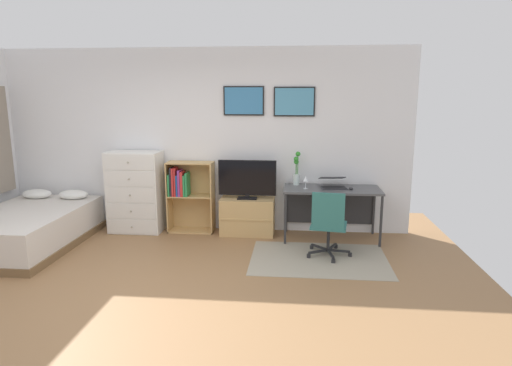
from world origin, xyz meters
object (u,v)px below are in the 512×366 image
at_px(computer_mouse, 351,188).
at_px(wine_glass, 306,179).
at_px(tv_stand, 247,216).
at_px(office_chair, 328,223).
at_px(television, 247,180).
at_px(bed, 28,228).
at_px(laptop, 333,183).
at_px(bookshelf, 186,191).
at_px(dresser, 136,192).
at_px(desk, 331,196).
at_px(bamboo_vase, 297,170).

distance_m(computer_mouse, wine_glass, 0.64).
xyz_separation_m(tv_stand, office_chair, (1.12, -0.86, 0.19)).
height_order(television, wine_glass, television).
distance_m(television, wine_glass, 0.85).
distance_m(bed, tv_stand, 3.02).
bearing_deg(laptop, bookshelf, 169.46).
distance_m(dresser, computer_mouse, 3.15).
height_order(office_chair, laptop, laptop).
height_order(bed, television, television).
bearing_deg(office_chair, tv_stand, 150.61).
distance_m(tv_stand, office_chair, 1.42).
distance_m(bookshelf, television, 0.95).
bearing_deg(dresser, office_chair, -16.76).
relative_size(laptop, wine_glass, 2.35).
xyz_separation_m(office_chair, laptop, (0.11, 0.81, 0.34)).
xyz_separation_m(dresser, bookshelf, (0.76, 0.07, 0.01)).
xyz_separation_m(office_chair, wine_glass, (-0.28, 0.68, 0.42)).
height_order(bed, computer_mouse, computer_mouse).
bearing_deg(bed, computer_mouse, 7.77).
distance_m(dresser, television, 1.69).
bearing_deg(desk, dresser, 179.63).
bearing_deg(desk, bookshelf, 177.64).
bearing_deg(television, office_chair, -36.79).
xyz_separation_m(desk, office_chair, (-0.09, -0.82, -0.15)).
bearing_deg(wine_glass, laptop, 18.67).
height_order(bed, office_chair, office_chair).
bearing_deg(bed, office_chair, -1.23).
bearing_deg(wine_glass, bookshelf, 172.38).
xyz_separation_m(dresser, desk, (2.89, -0.02, 0.01)).
bearing_deg(tv_stand, television, -90.00).
relative_size(bed, television, 2.42).
xyz_separation_m(bookshelf, office_chair, (2.04, -0.91, -0.16)).
height_order(laptop, bamboo_vase, bamboo_vase).
height_order(bookshelf, desk, bookshelf).
bearing_deg(dresser, computer_mouse, -2.82).
relative_size(television, computer_mouse, 8.08).
height_order(bamboo_vase, wine_glass, bamboo_vase).
xyz_separation_m(dresser, bamboo_vase, (2.39, 0.09, 0.35)).
bearing_deg(television, laptop, -1.30).
bearing_deg(desk, computer_mouse, -28.14).
bearing_deg(laptop, bamboo_vase, 158.68).
xyz_separation_m(dresser, tv_stand, (1.68, 0.02, -0.33)).
xyz_separation_m(bookshelf, tv_stand, (0.92, -0.05, -0.34)).
xyz_separation_m(computer_mouse, bamboo_vase, (-0.75, 0.24, 0.20)).
relative_size(dresser, bamboo_vase, 2.48).
relative_size(bookshelf, tv_stand, 1.35).
relative_size(dresser, wine_glass, 6.71).
bearing_deg(computer_mouse, desk, 151.86).
bearing_deg(television, tv_stand, 90.00).
height_order(dresser, laptop, dresser).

